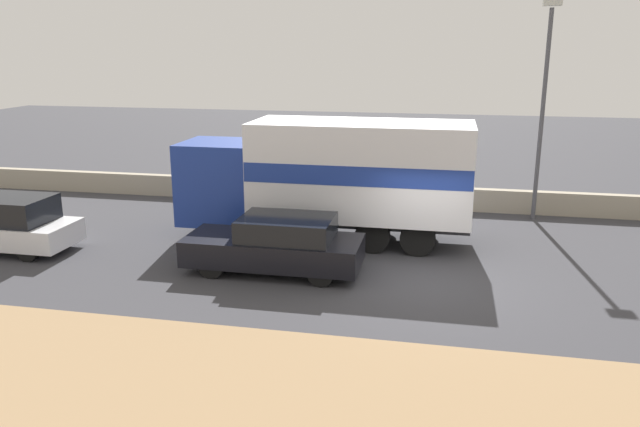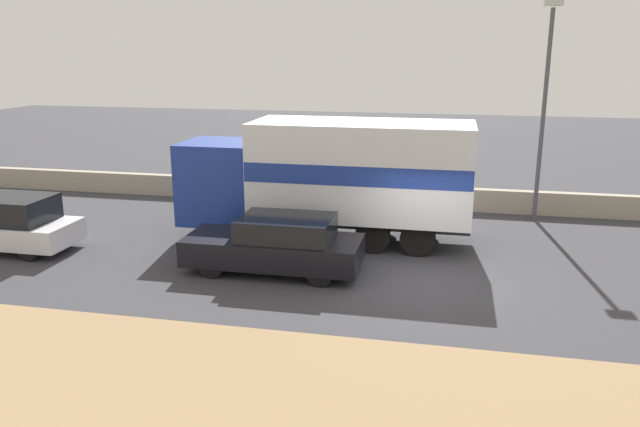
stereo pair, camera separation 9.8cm
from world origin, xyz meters
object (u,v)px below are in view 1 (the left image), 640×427
object	(u,v)px
street_lamp	(544,97)
box_truck	(335,174)
car_sedan_second	(7,225)
car_hatchback	(277,244)
pedestrian	(217,182)

from	to	relation	value
street_lamp	box_truck	bearing A→B (deg)	-148.68
box_truck	car_sedan_second	world-z (taller)	box_truck
car_hatchback	box_truck	bearing A→B (deg)	-108.26
street_lamp	car_hatchback	bearing A→B (deg)	-136.79
box_truck	pedestrian	size ratio (longest dim) A/B	4.97
street_lamp	car_sedan_second	size ratio (longest dim) A/B	1.74
car_sedan_second	pedestrian	size ratio (longest dim) A/B	2.34
street_lamp	car_sedan_second	distance (m)	16.66
box_truck	car_hatchback	size ratio (longest dim) A/B	1.90
box_truck	pedestrian	distance (m)	5.92
box_truck	car_sedan_second	distance (m)	9.40
car_sedan_second	street_lamp	bearing A→B (deg)	-156.60
box_truck	pedestrian	bearing A→B (deg)	-32.81
box_truck	car_hatchback	xyz separation A→B (m)	(-0.96, -2.92, -1.29)
street_lamp	box_truck	distance (m)	7.42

